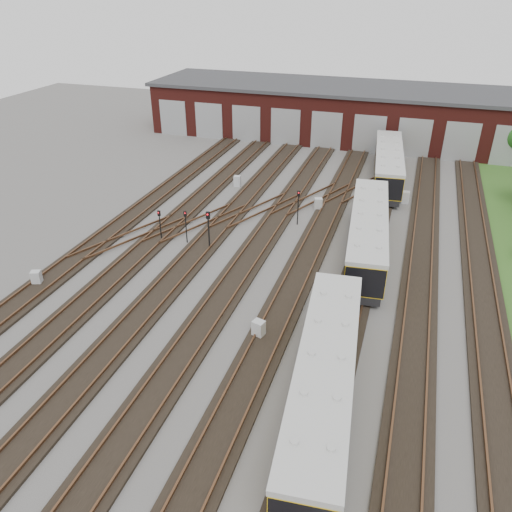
% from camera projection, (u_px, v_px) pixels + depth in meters
% --- Properties ---
extents(ground, '(120.00, 120.00, 0.00)m').
position_uv_depth(ground, '(250.00, 308.00, 31.27)').
color(ground, '#474442').
rests_on(ground, ground).
extents(track_network, '(30.40, 70.00, 0.33)m').
position_uv_depth(track_network, '(250.00, 301.00, 31.75)').
color(track_network, black).
rests_on(track_network, ground).
extents(maintenance_shed, '(51.00, 12.50, 6.35)m').
position_uv_depth(maintenance_shed, '(352.00, 112.00, 62.81)').
color(maintenance_shed, '#4E1713').
rests_on(maintenance_shed, ground).
extents(metro_train, '(3.92, 46.50, 2.96)m').
position_uv_depth(metro_train, '(368.00, 233.00, 36.28)').
color(metro_train, black).
rests_on(metro_train, ground).
extents(signal_mast_0, '(0.22, 0.20, 2.52)m').
position_uv_depth(signal_mast_0, '(160.00, 221.00, 38.49)').
color(signal_mast_0, black).
rests_on(signal_mast_0, ground).
extents(signal_mast_1, '(0.25, 0.24, 2.67)m').
position_uv_depth(signal_mast_1, '(186.00, 223.00, 38.08)').
color(signal_mast_1, black).
rests_on(signal_mast_1, ground).
extents(signal_mast_2, '(0.29, 0.28, 3.08)m').
position_uv_depth(signal_mast_2, '(208.00, 225.00, 37.03)').
color(signal_mast_2, black).
rests_on(signal_mast_2, ground).
extents(signal_mast_3, '(0.25, 0.24, 3.01)m').
position_uv_depth(signal_mast_3, '(298.00, 203.00, 40.80)').
color(signal_mast_3, black).
rests_on(signal_mast_3, ground).
extents(relay_cabinet_0, '(0.75, 0.69, 1.02)m').
position_uv_depth(relay_cabinet_0, '(37.00, 278.00, 33.37)').
color(relay_cabinet_0, '#B2B5B7').
rests_on(relay_cabinet_0, ground).
extents(relay_cabinet_1, '(0.69, 0.60, 1.06)m').
position_uv_depth(relay_cabinet_1, '(237.00, 181.00, 49.10)').
color(relay_cabinet_1, '#B2B5B7').
rests_on(relay_cabinet_1, ground).
extents(relay_cabinet_2, '(0.78, 0.70, 1.09)m').
position_uv_depth(relay_cabinet_2, '(259.00, 329.00, 28.48)').
color(relay_cabinet_2, '#B2B5B7').
rests_on(relay_cabinet_2, ground).
extents(relay_cabinet_3, '(0.80, 0.73, 1.10)m').
position_uv_depth(relay_cabinet_3, '(318.00, 204.00, 44.07)').
color(relay_cabinet_3, '#B2B5B7').
rests_on(relay_cabinet_3, ground).
extents(relay_cabinet_4, '(0.72, 0.62, 1.13)m').
position_uv_depth(relay_cabinet_4, '(405.00, 197.00, 45.40)').
color(relay_cabinet_4, '#B2B5B7').
rests_on(relay_cabinet_4, ground).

